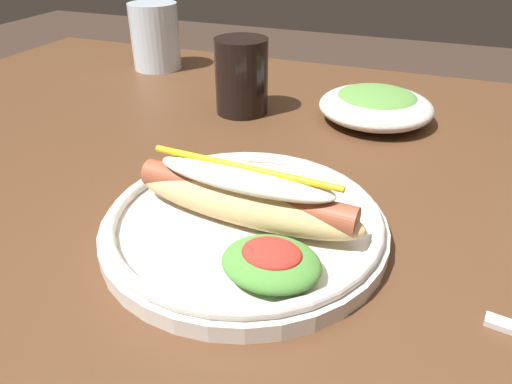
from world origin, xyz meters
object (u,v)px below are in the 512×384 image
object	(u,v)px
hot_dog_plate	(246,218)
soda_cup	(242,76)
water_cup	(155,36)
side_bowl	(376,105)

from	to	relation	value
hot_dog_plate	soda_cup	bearing A→B (deg)	113.28
hot_dog_plate	water_cup	size ratio (longest dim) A/B	2.25
soda_cup	water_cup	bearing A→B (deg)	147.47
water_cup	hot_dog_plate	bearing A→B (deg)	-50.71
hot_dog_plate	side_bowl	bearing A→B (deg)	78.62
hot_dog_plate	side_bowl	distance (m)	0.34
soda_cup	hot_dog_plate	bearing A→B (deg)	-66.72
hot_dog_plate	side_bowl	xyz separation A→B (m)	(0.07, 0.33, 0.00)
water_cup	soda_cup	bearing A→B (deg)	-32.53
hot_dog_plate	side_bowl	world-z (taller)	hot_dog_plate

